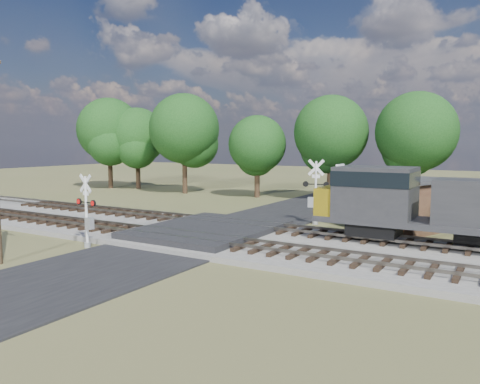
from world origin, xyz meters
The scene contains 10 objects.
ground centered at (0.00, 0.00, 0.00)m, with size 160.00×160.00×0.00m, color #4C522C.
ballast_bed centered at (10.00, 0.50, 0.15)m, with size 140.00×10.00×0.30m, color gray.
road centered at (0.00, 0.00, 0.04)m, with size 7.00×60.00×0.08m, color black.
crossing_panel centered at (0.00, 0.50, 0.32)m, with size 7.00×9.00×0.62m, color #262628.
track_near centered at (3.12, -2.00, 0.41)m, with size 140.00×2.60×0.33m.
track_far centered at (3.12, 3.00, 0.41)m, with size 140.00×2.60×0.33m.
crossing_signal_near centered at (-3.85, -5.33, 1.66)m, with size 1.60×0.37×3.98m.
crossing_signal_far centered at (3.85, 7.73, 1.88)m, with size 1.80×0.49×4.51m.
equipment_shed centered at (9.43, 8.68, 1.71)m, with size 6.37×6.37×3.38m.
treeline centered at (5.01, 20.07, 6.57)m, with size 76.34×10.89×11.07m.
Camera 1 is at (15.86, -22.36, 5.66)m, focal length 35.00 mm.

